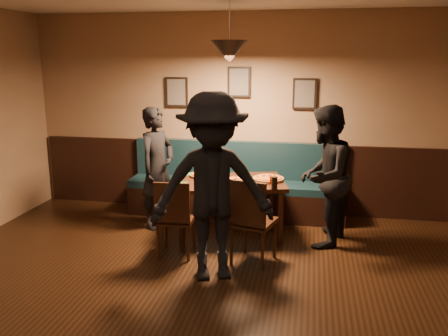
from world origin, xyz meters
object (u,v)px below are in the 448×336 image
Objects in this scene: diner_right at (324,176)px; diner_front at (213,188)px; dining_table at (229,208)px; tabasco_bottle at (271,179)px; soda_glass at (274,183)px; booth_bench at (236,181)px; chair_near_right at (254,220)px; diner_left at (157,168)px; chair_near_left at (176,217)px.

diner_front is at bearing -28.78° from diner_right.
dining_table is 0.71× the size of diner_front.
diner_front is at bearing -113.99° from tabasco_bottle.
soda_glass is at bearing 38.66° from diner_front.
booth_bench is 1.80× the size of diner_right.
booth_bench is at bearing 122.67° from chair_near_right.
tabasco_bottle is at bearing -56.36° from booth_bench.
chair_near_right reaches higher than dining_table.
diner_left is 1.67m from diner_front.
chair_near_left is at bearing -52.37° from diner_right.
diner_right is (1.18, -0.83, 0.33)m from booth_bench.
diner_right is at bearing -17.38° from dining_table.
soda_glass is (0.58, -0.30, 0.43)m from dining_table.
booth_bench is 3.15× the size of chair_near_right.
chair_near_left is 0.53× the size of diner_right.
diner_left is (-0.97, 0.16, 0.43)m from dining_table.
chair_near_right is at bearing -73.52° from booth_bench.
booth_bench is at bearing 123.64° from tabasco_bottle.
soda_glass is at bearing 17.27° from chair_near_left.
chair_near_right is at bearing -32.38° from diner_right.
diner_front is at bearing -122.35° from soda_glass.
diner_right reaches higher than soda_glass.
diner_front reaches higher than dining_table.
dining_table is 1.23m from diner_right.
diner_right is (2.11, -0.23, 0.04)m from diner_left.
dining_table is 1.08m from diner_left.
diner_left is 2.12m from diner_right.
chair_near_left is at bearing -165.31° from chair_near_right.
diner_front is at bearing -112.80° from chair_near_right.
diner_front reaches higher than booth_bench.
soda_glass is 1.28× the size of tabasco_bottle.
diner_front reaches higher than chair_near_right.
chair_near_left is (-0.44, -1.46, -0.06)m from booth_bench.
chair_near_right is 1.65m from diner_left.
chair_near_right is at bearing -114.02° from soda_glass.
booth_bench is 1.27m from soda_glass.
chair_near_left is (-0.48, -0.69, 0.09)m from dining_table.
booth_bench is 19.59× the size of soda_glass.
chair_near_right is 7.94× the size of tabasco_bottle.
soda_glass reaches higher than tabasco_bottle.
diner_left is at bearing 163.52° from chair_near_right.
diner_left reaches higher than chair_near_right.
chair_near_right is 1.05m from diner_right.
soda_glass is (-0.56, -0.24, -0.05)m from diner_right.
tabasco_bottle is (0.56, -0.84, 0.27)m from booth_bench.
chair_near_left is 1.22m from tabasco_bottle.
tabasco_bottle is at bearing 47.02° from diner_front.
tabasco_bottle is (-0.06, 0.23, -0.02)m from soda_glass.
diner_right reaches higher than booth_bench.
soda_glass is at bearing -59.86° from booth_bench.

